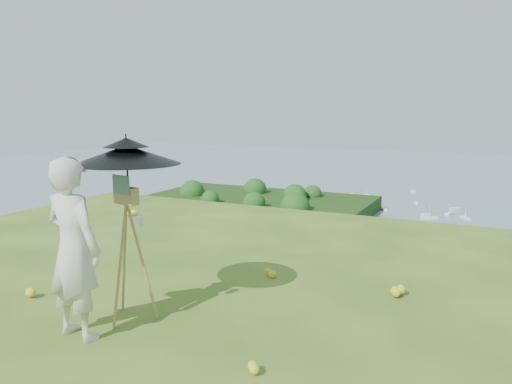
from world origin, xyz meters
The scene contains 12 objects.
ground centered at (0.00, 0.00, 0.00)m, with size 14.00×14.00×0.00m, color #35601B.
shoreline_tier centered at (0.00, 75.00, -36.00)m, with size 170.00×28.00×8.00m, color #736D5C.
bay_water centered at (0.00, 240.00, -34.00)m, with size 700.00×700.00×0.00m, color gray.
peninsula centered at (-75.00, 155.00, -29.00)m, with size 90.00×60.00×12.00m, color black, non-canonical shape.
slope_trees centered at (0.00, 35.00, -15.00)m, with size 110.00×50.00×6.00m, color #1B5319, non-canonical shape.
harbor_town centered at (0.00, 75.00, -29.50)m, with size 110.00×22.00×5.00m, color beige, non-canonical shape.
moored_boats centered at (-12.50, 161.00, -33.65)m, with size 140.00×140.00×0.70m, color white, non-canonical shape.
wildflowers centered at (0.00, 0.25, 0.06)m, with size 10.00×10.50×0.12m, color yellow, non-canonical shape.
painter centered at (-0.91, -0.21, 0.93)m, with size 0.68×0.45×1.86m, color silver.
field_easel centered at (-0.70, 0.36, 0.81)m, with size 0.62×0.62×1.63m, color #A37A44, non-canonical shape.
sun_umbrella centered at (-0.70, 0.39, 1.70)m, with size 1.15×1.15×0.72m, color black, non-canonical shape.
painter_cap centered at (-0.91, -0.21, 1.81)m, with size 0.20×0.24×0.10m, color pink, non-canonical shape.
Camera 1 is at (2.86, -3.76, 2.30)m, focal length 35.00 mm.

